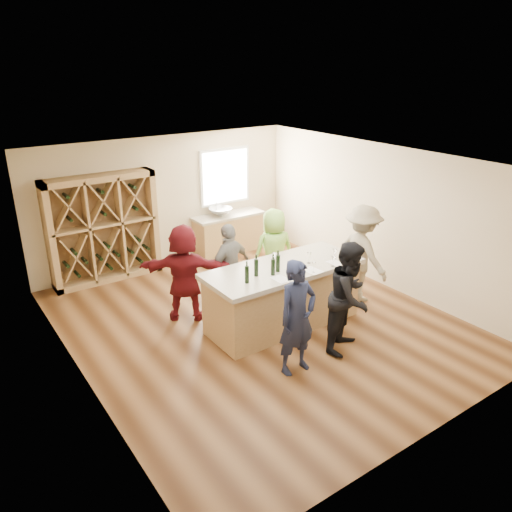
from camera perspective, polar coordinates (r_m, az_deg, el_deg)
floor at (r=8.84m, az=0.21°, el=-7.78°), size 6.00×7.00×0.10m
ceiling at (r=7.83m, az=0.24°, el=11.02°), size 6.00×7.00×0.10m
wall_back at (r=11.18m, az=-10.37°, el=6.30°), size 6.00×0.10×2.80m
wall_front at (r=5.96m, az=20.51°, el=-8.93°), size 6.00×0.10×2.80m
wall_left at (r=7.06m, az=-20.50°, el=-4.02°), size 0.10×7.00×2.80m
wall_right at (r=10.20m, az=14.43°, el=4.48°), size 0.10×7.00×2.80m
window_frame at (r=11.70m, az=-3.59°, el=9.07°), size 1.30×0.06×1.30m
window_pane at (r=11.68m, az=-3.50°, el=9.04°), size 1.18×0.01×1.18m
wine_rack at (r=10.50m, az=-17.02°, el=2.98°), size 2.20×0.45×2.20m
back_counter_base at (r=11.79m, az=-3.17°, el=2.51°), size 1.60×0.58×0.86m
back_counter_top at (r=11.65m, az=-3.22°, el=4.64°), size 1.70×0.62×0.06m
sink at (r=11.52m, az=-4.08°, el=5.06°), size 0.54×0.54×0.19m
faucet at (r=11.65m, az=-4.54°, el=5.53°), size 0.02×0.02×0.30m
tasting_counter_base at (r=8.54m, az=3.09°, el=-4.77°), size 2.60×1.00×1.00m
tasting_counter_top at (r=8.31m, az=3.17°, el=-1.43°), size 2.72×1.12×0.08m
wine_bottle_a at (r=7.63m, az=-1.05°, el=-2.13°), size 0.08×0.08×0.28m
wine_bottle_c at (r=7.87m, az=0.03°, el=-1.34°), size 0.07×0.07×0.28m
wine_bottle_d at (r=7.91m, az=1.95°, el=-1.27°), size 0.07×0.07×0.27m
wine_bottle_e at (r=8.04m, az=2.52°, el=-0.84°), size 0.08×0.08×0.28m
wine_glass_a at (r=7.76m, az=3.89°, el=-2.18°), size 0.08×0.08×0.17m
wine_glass_b at (r=8.06m, az=6.61°, el=-1.34°), size 0.07×0.07×0.17m
wine_glass_c at (r=8.35m, az=8.80°, el=-0.62°), size 0.08×0.08×0.17m
wine_glass_d at (r=8.43m, az=6.09°, el=-0.19°), size 0.10×0.10×0.19m
wine_glass_e at (r=8.63m, az=8.93°, el=0.20°), size 0.09×0.09×0.20m
tasting_menu_a at (r=7.82m, az=2.84°, el=-2.63°), size 0.22×0.30×0.00m
tasting_menu_b at (r=8.17m, az=6.47°, el=-1.66°), size 0.25×0.33×0.00m
tasting_menu_c at (r=8.53m, az=9.02°, el=-0.76°), size 0.20×0.27×0.00m
person_near_left at (r=7.16m, az=4.74°, el=-7.04°), size 0.64×0.47×1.73m
person_near_right at (r=7.81m, az=10.68°, el=-4.61°), size 0.98×0.79×1.78m
person_server at (r=9.44m, az=12.00°, el=0.25°), size 0.62×1.23×1.85m
person_far_mid at (r=8.94m, az=-2.99°, el=-1.30°), size 1.05×0.72×1.63m
person_far_right at (r=9.60m, az=2.05°, el=0.54°), size 0.92×0.71×1.68m
person_far_left at (r=8.66m, az=-8.18°, el=-1.90°), size 1.65×1.39×1.73m
wine_glass_f at (r=8.38m, az=2.07°, el=-0.25°), size 0.07×0.07×0.18m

